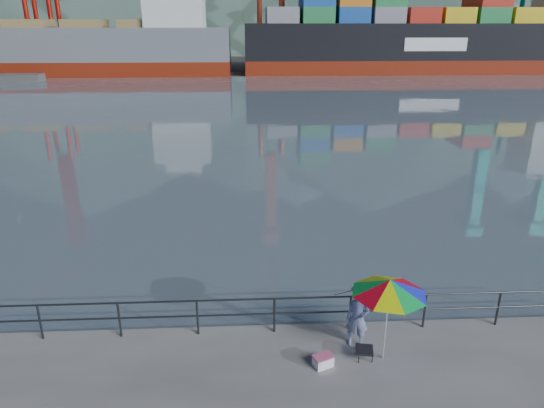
{
  "coord_description": "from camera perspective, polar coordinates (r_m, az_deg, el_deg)",
  "views": [
    {
      "loc": [
        0.37,
        -9.12,
        7.67
      ],
      "look_at": [
        1.16,
        6.0,
        2.0
      ],
      "focal_mm": 32.0,
      "sensor_mm": 36.0,
      "label": 1
    }
  ],
  "objects": [
    {
      "name": "fisherman",
      "position": [
        12.55,
        10.01,
        -13.1
      ],
      "size": [
        0.66,
        0.53,
        1.56
      ],
      "primitive_type": "imported",
      "rotation": [
        0.0,
        0.0,
        -0.31
      ],
      "color": "navy",
      "rests_on": "ground"
    },
    {
      "name": "folding_stool",
      "position": [
        12.51,
        10.77,
        -16.87
      ],
      "size": [
        0.49,
        0.49,
        0.28
      ],
      "color": "black",
      "rests_on": "ground"
    },
    {
      "name": "bulk_carrier",
      "position": [
        85.19,
        -20.08,
        17.03
      ],
      "size": [
        46.33,
        8.02,
        14.5
      ],
      "color": "maroon",
      "rests_on": "ground"
    },
    {
      "name": "fishing_rod",
      "position": [
        13.87,
        8.84,
        -13.32
      ],
      "size": [
        0.51,
        1.53,
        1.13
      ],
      "primitive_type": "cylinder",
      "rotation": [
        0.96,
        0.0,
        0.31
      ],
      "color": "black",
      "rests_on": "ground"
    },
    {
      "name": "beach_umbrella",
      "position": [
        11.6,
        13.67,
        -9.46
      ],
      "size": [
        1.98,
        1.98,
        2.17
      ],
      "color": "white",
      "rests_on": "ground"
    },
    {
      "name": "harbor_water",
      "position": [
        139.33,
        -3.3,
        17.34
      ],
      "size": [
        500.0,
        280.0,
        0.0
      ],
      "primitive_type": "cube",
      "color": "slate",
      "rests_on": "ground"
    },
    {
      "name": "guardrail",
      "position": [
        12.97,
        -4.25,
        -12.97
      ],
      "size": [
        22.0,
        0.06,
        1.03
      ],
      "color": "#2D3033",
      "rests_on": "ground"
    },
    {
      "name": "container_stacks",
      "position": [
        108.83,
        15.7,
        17.29
      ],
      "size": [
        58.0,
        8.4,
        7.8
      ],
      "color": "orange",
      "rests_on": "ground"
    },
    {
      "name": "cooler_bag",
      "position": [
        12.16,
        6.02,
        -17.95
      ],
      "size": [
        0.52,
        0.44,
        0.25
      ],
      "primitive_type": "cube",
      "rotation": [
        0.0,
        0.0,
        0.41
      ],
      "color": "white",
      "rests_on": "ground"
    },
    {
      "name": "far_dock",
      "position": [
        102.86,
        2.48,
        16.23
      ],
      "size": [
        200.0,
        40.0,
        0.4
      ],
      "primitive_type": "cube",
      "color": "#514F4C",
      "rests_on": "ground"
    },
    {
      "name": "container_ship",
      "position": [
        89.45,
        18.67,
        18.35
      ],
      "size": [
        60.02,
        10.0,
        18.1
      ],
      "color": "maroon",
      "rests_on": "ground"
    }
  ]
}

